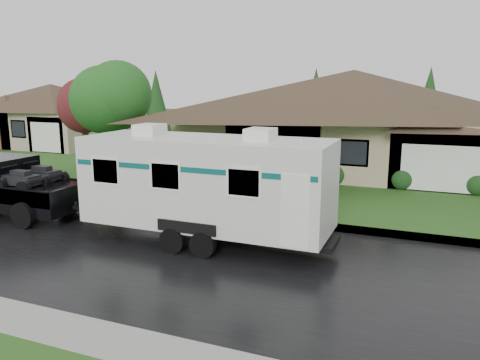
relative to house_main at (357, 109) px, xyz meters
name	(u,v)px	position (x,y,z in m)	size (l,w,h in m)	color
ground	(221,237)	(-2.29, -13.84, -3.59)	(140.00, 140.00, 0.00)	#29561A
road	(192,257)	(-2.29, -15.84, -3.59)	(140.00, 8.00, 0.01)	black
curb	(245,217)	(-2.29, -11.59, -3.52)	(140.00, 0.50, 0.15)	gray
lawn	(320,164)	(-2.29, 1.16, -3.52)	(140.00, 26.00, 0.15)	#29561A
house_main	(357,109)	(0.00, 0.00, 0.00)	(19.44, 10.80, 6.90)	tan
house_far	(53,109)	(-24.07, 2.02, -0.62)	(10.80, 8.64, 5.80)	tan
tree_left_green	(113,100)	(-10.98, -7.60, 0.56)	(3.49, 3.49, 5.78)	#382B1E
tree_red	(84,107)	(-14.25, -5.97, 0.12)	(3.11, 3.11, 5.14)	#382B1E
shrub_row	(335,173)	(-0.29, -4.54, -2.94)	(13.60, 1.00, 1.00)	#143814
pickup_truck	(1,184)	(-11.34, -14.38, -2.40)	(6.70, 2.54, 2.23)	black
travel_trailer	(206,182)	(-2.52, -14.38, -1.63)	(8.26, 2.90, 3.71)	silver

